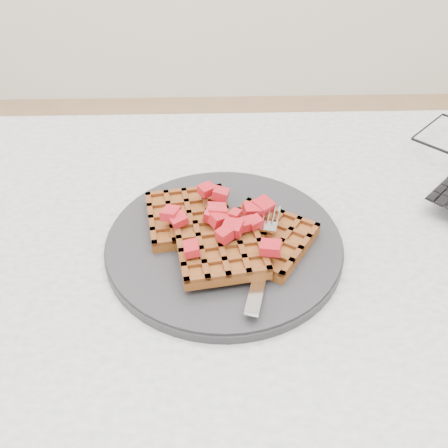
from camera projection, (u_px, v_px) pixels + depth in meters
name	position (u px, v px, depth m)	size (l,w,h in m)	color
table	(299.00, 323.00, 0.70)	(1.20, 0.80, 0.75)	silver
plate	(224.00, 243.00, 0.64)	(0.30, 0.30, 0.02)	#242426
waffles	(224.00, 234.00, 0.63)	(0.23, 0.19, 0.03)	brown
strawberry_pile	(224.00, 215.00, 0.61)	(0.15, 0.15, 0.02)	#9C000D
fork	(264.00, 256.00, 0.60)	(0.02, 0.18, 0.02)	silver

